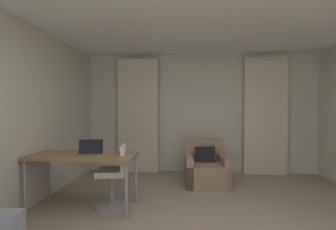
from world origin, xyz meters
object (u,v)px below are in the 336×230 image
(desk, at_px, (84,159))
(laptop, at_px, (92,151))
(armchair, at_px, (206,169))
(desk_chair, at_px, (114,179))

(desk, distance_m, laptop, 0.15)
(desk, relative_size, laptop, 3.94)
(laptop, bearing_deg, desk, -167.54)
(armchair, distance_m, desk, 2.25)
(desk_chair, bearing_deg, armchair, 41.27)
(desk, bearing_deg, armchair, 35.37)
(desk, bearing_deg, desk_chair, 8.91)
(desk, relative_size, desk_chair, 1.67)
(armchair, height_order, laptop, laptop)
(armchair, height_order, desk_chair, desk_chair)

